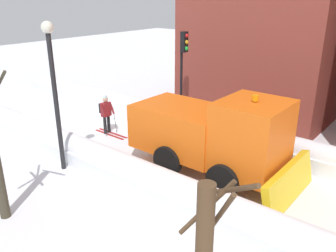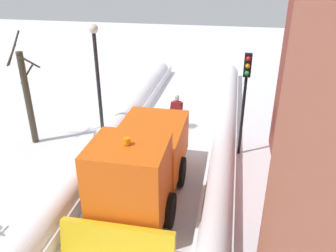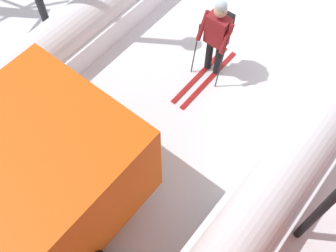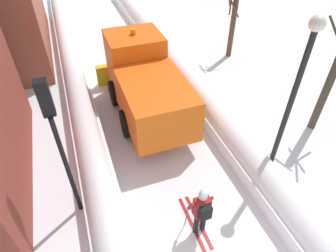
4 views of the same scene
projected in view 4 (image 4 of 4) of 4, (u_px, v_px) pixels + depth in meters
ground_plane at (128, 80)px, 14.36m from camera, size 80.00×80.00×0.00m
snowbank_left at (76, 81)px, 13.43m from camera, size 1.10×36.00×1.04m
snowbank_right at (175, 64)px, 14.74m from camera, size 1.10×36.00×0.98m
plow_truck at (145, 82)px, 11.43m from camera, size 3.20×5.98×3.12m
skier at (201, 210)px, 7.54m from camera, size 0.62×1.80×1.81m
traffic_light_pole at (55, 129)px, 6.83m from camera, size 0.28×0.42×4.39m
street_lamp at (297, 85)px, 7.93m from camera, size 0.40×0.40×5.18m
bare_tree_near at (332, 78)px, 10.20m from camera, size 0.96×1.24×4.96m
bare_tree_mid at (232, 24)px, 15.20m from camera, size 0.73×1.27×3.66m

